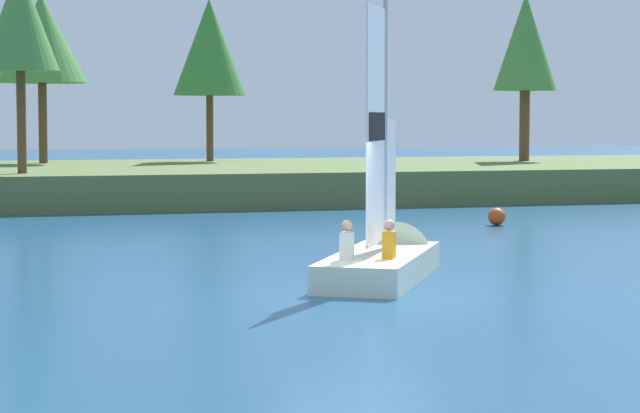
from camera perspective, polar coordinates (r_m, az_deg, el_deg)
name	(u,v)px	position (r m, az deg, el deg)	size (l,w,h in m)	color
ground_plane	(357,298)	(19.93, 1.72, -4.27)	(200.00, 200.00, 0.00)	navy
shore_bank	(138,182)	(45.54, -8.44, 1.14)	(80.00, 14.66, 1.16)	#5B703D
shoreline_tree_midleft	(20,19)	(40.14, -13.78, 8.47)	(2.46, 2.46, 6.59)	brown
shoreline_tree_centre	(41,39)	(49.19, -12.81, 7.59)	(3.51, 3.51, 6.55)	brown
shoreline_tree_midright	(209,47)	(50.36, -5.17, 7.37)	(2.94, 2.94, 6.60)	brown
shoreline_tree_right	(525,43)	(51.32, 9.52, 7.48)	(2.58, 2.58, 6.86)	brown
sailboat	(388,254)	(22.87, 3.17, -2.23)	(3.79, 5.13, 5.63)	silver
channel_buoy	(497,217)	(33.71, 8.21, -0.47)	(0.48, 0.48, 0.48)	#E54C19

